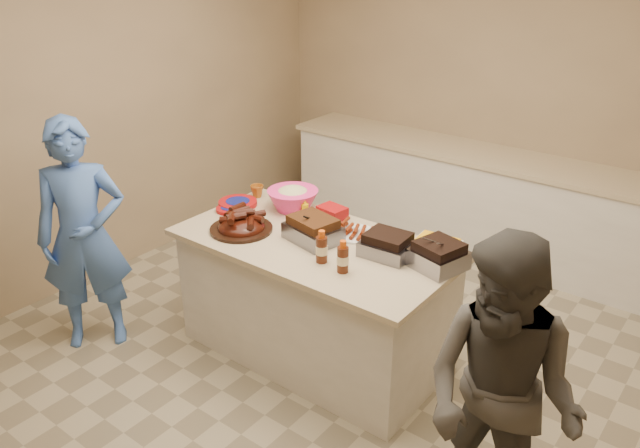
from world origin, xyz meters
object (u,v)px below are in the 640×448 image
Objects in this scene: bbq_bottle_a at (322,262)px; plastic_cup at (257,197)px; rib_platter at (241,230)px; mustard_bottle at (305,217)px; roasting_pan at (437,267)px; bbq_bottle_b at (343,272)px; guest_blue at (101,338)px; island at (316,351)px; coleslaw_bowl at (293,209)px.

plastic_cup is (-0.99, 0.51, 0.00)m from bbq_bottle_a.
rib_platter is 3.12× the size of mustard_bottle.
bbq_bottle_b is (-0.40, -0.38, 0.00)m from roasting_pan.
roasting_pan is 0.67m from bbq_bottle_a.
mustard_bottle is at bearing 144.55° from bbq_bottle_b.
bbq_bottle_b is at bearing -24.79° from plastic_cup.
bbq_bottle_a is at bearing -42.48° from mustard_bottle.
bbq_bottle_a is 0.13× the size of guest_blue.
island is 0.94m from bbq_bottle_b.
roasting_pan is at bearing 14.96° from rib_platter.
rib_platter reaches higher than mustard_bottle.
bbq_bottle_b is at bearing -30.19° from island.
guest_blue is at bearing -134.28° from mustard_bottle.
island is 1.19m from plastic_cup.
rib_platter is at bearing 176.93° from bbq_bottle_b.
rib_platter is 4.22× the size of plastic_cup.
island reaches higher than guest_blue.
mustard_bottle reaches higher than roasting_pan.
island is 4.98× the size of coleslaw_bowl.
plastic_cup is at bearing -170.68° from roasting_pan.
roasting_pan is at bearing -4.42° from mustard_bottle.
roasting_pan is 1.34× the size of bbq_bottle_a.
coleslaw_bowl is 0.22× the size of guest_blue.
coleslaw_bowl reaches higher than island.
coleslaw_bowl reaches higher than roasting_pan.
plastic_cup is (-1.56, 0.15, 0.00)m from roasting_pan.
island is 0.98m from rib_platter.
mustard_bottle reaches higher than plastic_cup.
guest_blue is (-1.30, -0.80, 0.00)m from island.
rib_platter is 0.68m from bbq_bottle_a.
coleslaw_bowl is at bearing 159.96° from mustard_bottle.
bbq_bottle_b is (0.17, -0.02, 0.00)m from bbq_bottle_a.
rib_platter reaches higher than island.
plastic_cup is (-0.36, 0.02, 0.00)m from coleslaw_bowl.
rib_platter reaches higher than plastic_cup.
mustard_bottle is (-1.05, 0.08, 0.00)m from roasting_pan.
mustard_bottle is (-0.64, 0.46, 0.00)m from bbq_bottle_b.
guest_blue is (-0.86, -1.10, -0.84)m from coleslaw_bowl.
bbq_bottle_a is at bearing 172.59° from bbq_bottle_b.
bbq_bottle_a is (0.67, -0.02, 0.00)m from rib_platter.
guest_blue is (-1.66, -0.58, -0.84)m from bbq_bottle_b.
plastic_cup is at bearing 155.21° from bbq_bottle_b.
plastic_cup reaches higher than guest_blue.
bbq_bottle_b is at bearing -32.83° from coleslaw_bowl.
roasting_pan is at bearing 32.02° from bbq_bottle_a.
plastic_cup is at bearing 15.68° from guest_blue.
roasting_pan is 1.38× the size of bbq_bottle_b.
roasting_pan is 2.06× the size of mustard_bottle.
coleslaw_bowl reaches higher than plastic_cup.
mustard_bottle is 1.68m from guest_blue.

